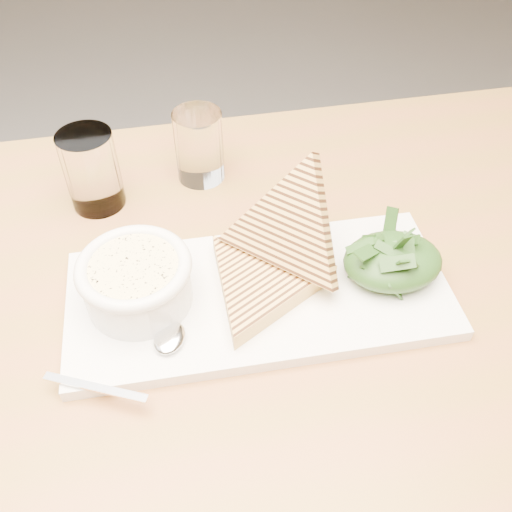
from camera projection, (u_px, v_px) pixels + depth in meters
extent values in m
cube|color=#965D31|center=(199.00, 331.00, 0.64)|extent=(1.19, 0.81, 0.04)
cylinder|color=#965D31|center=(447.00, 276.00, 1.21)|extent=(0.06, 0.06, 0.73)
cube|color=white|center=(259.00, 295.00, 0.64)|extent=(0.42, 0.19, 0.02)
cylinder|color=white|center=(138.00, 286.00, 0.61)|extent=(0.11, 0.11, 0.05)
cylinder|color=#F5E095|center=(134.00, 268.00, 0.59)|extent=(0.10, 0.10, 0.01)
torus|color=white|center=(133.00, 267.00, 0.59)|extent=(0.12, 0.12, 0.01)
ellipsoid|color=black|center=(393.00, 261.00, 0.64)|extent=(0.11, 0.09, 0.04)
ellipsoid|color=silver|center=(170.00, 338.00, 0.58)|extent=(0.05, 0.05, 0.01)
cube|color=silver|center=(95.00, 387.00, 0.54)|extent=(0.10, 0.05, 0.00)
cylinder|color=white|center=(92.00, 171.00, 0.72)|extent=(0.07, 0.07, 0.11)
cylinder|color=white|center=(199.00, 146.00, 0.77)|extent=(0.07, 0.07, 0.10)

